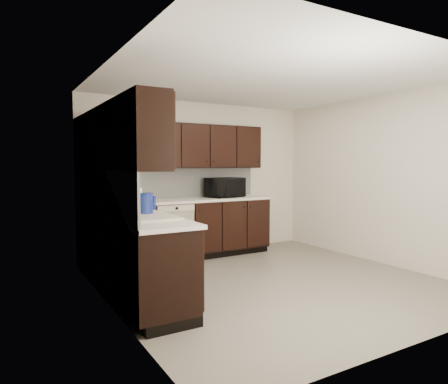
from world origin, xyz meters
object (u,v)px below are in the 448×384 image
object	(u,v)px
sink	(144,223)
blue_pitcher	(146,204)
toaster_oven	(129,195)
storage_bin	(129,205)
microwave	(225,187)

from	to	relation	value
sink	blue_pitcher	distance (m)	0.23
sink	blue_pitcher	bearing A→B (deg)	62.27
toaster_oven	blue_pitcher	world-z (taller)	blue_pitcher
toaster_oven	storage_bin	world-z (taller)	toaster_oven
blue_pitcher	toaster_oven	bearing A→B (deg)	82.70
toaster_oven	blue_pitcher	bearing A→B (deg)	-96.62
sink	microwave	bearing A→B (deg)	40.72
sink	microwave	world-z (taller)	microwave
sink	storage_bin	size ratio (longest dim) A/B	2.04
microwave	storage_bin	xyz separation A→B (m)	(-1.97, -1.19, -0.08)
toaster_oven	storage_bin	xyz separation A→B (m)	(-0.38, -1.25, -0.02)
toaster_oven	blue_pitcher	xyz separation A→B (m)	(-0.32, -1.62, 0.02)
toaster_oven	blue_pitcher	distance (m)	1.66
sink	storage_bin	xyz separation A→B (m)	(0.00, 0.50, 0.14)
sink	blue_pitcher	world-z (taller)	sink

